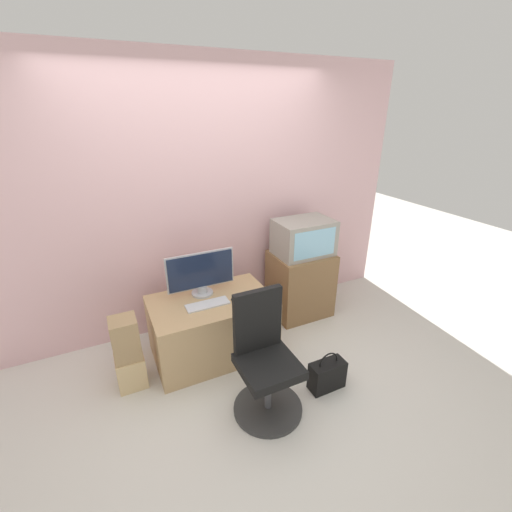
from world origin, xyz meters
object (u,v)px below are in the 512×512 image
(keyboard, at_px, (208,304))
(mouse, at_px, (234,299))
(office_chair, at_px, (265,365))
(cardboard_box_lower, at_px, (131,370))
(handbag, at_px, (327,375))
(main_monitor, at_px, (201,274))
(crt_tv, at_px, (304,237))

(keyboard, xyz_separation_m, mouse, (0.23, -0.02, 0.01))
(office_chair, relative_size, cardboard_box_lower, 3.41)
(mouse, distance_m, cardboard_box_lower, 1.03)
(mouse, relative_size, handbag, 0.15)
(main_monitor, relative_size, keyboard, 1.65)
(main_monitor, height_order, crt_tv, crt_tv)
(keyboard, bearing_deg, office_chair, -74.11)
(keyboard, height_order, crt_tv, crt_tv)
(crt_tv, distance_m, office_chair, 1.49)
(keyboard, relative_size, mouse, 7.16)
(handbag, bearing_deg, mouse, 124.47)
(main_monitor, distance_m, handbag, 1.38)
(handbag, bearing_deg, cardboard_box_lower, 152.94)
(keyboard, bearing_deg, mouse, -5.69)
(main_monitor, bearing_deg, handbag, -53.39)
(mouse, bearing_deg, crt_tv, 19.67)
(crt_tv, height_order, cardboard_box_lower, crt_tv)
(mouse, bearing_deg, handbag, -55.53)
(office_chair, distance_m, cardboard_box_lower, 1.15)
(mouse, xyz_separation_m, office_chair, (-0.03, -0.68, -0.19))
(main_monitor, height_order, mouse, main_monitor)
(handbag, bearing_deg, crt_tv, 68.71)
(main_monitor, xyz_separation_m, mouse, (0.22, -0.23, -0.19))
(main_monitor, relative_size, office_chair, 0.65)
(mouse, bearing_deg, keyboard, 174.31)
(keyboard, bearing_deg, cardboard_box_lower, -177.53)
(mouse, bearing_deg, main_monitor, 132.70)
(crt_tv, distance_m, handbag, 1.39)
(main_monitor, bearing_deg, office_chair, -78.70)
(keyboard, xyz_separation_m, office_chair, (0.20, -0.71, -0.18))
(office_chair, bearing_deg, crt_tv, 46.53)
(cardboard_box_lower, xyz_separation_m, handbag, (1.44, -0.74, -0.01))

